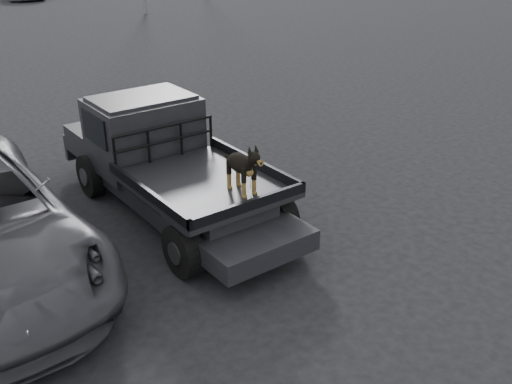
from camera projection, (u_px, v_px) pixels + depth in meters
ground at (256, 252)px, 8.47m from camera, size 120.00×120.00×0.00m
flatbed_ute at (174, 188)px, 9.42m from camera, size 2.00×5.40×0.92m
ute_cab at (143, 121)px, 9.72m from camera, size 1.72×1.30×0.88m
headache_rack at (165, 143)px, 9.25m from camera, size 1.80×0.08×0.55m
dog at (241, 168)px, 8.07m from camera, size 0.32×0.60×0.74m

